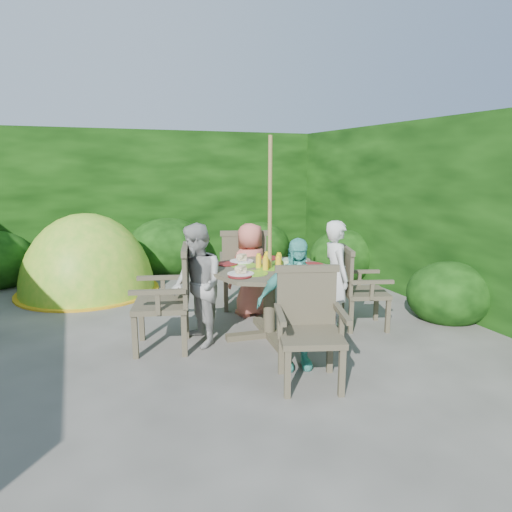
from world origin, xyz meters
name	(u,v)px	position (x,y,z in m)	size (l,w,h in m)	color
ground	(174,339)	(0.00, 0.00, 0.00)	(60.00, 60.00, 0.00)	#4C4A44
hedge_enclosure	(149,215)	(0.00, 1.33, 1.25)	(9.00, 9.00, 2.50)	black
patio_table	(270,279)	(1.02, -0.33, 0.67)	(1.50, 1.50, 0.95)	#3D3728
parasol_pole	(270,240)	(1.01, -0.33, 1.10)	(0.04, 0.04, 2.20)	olive
garden_chair_right	(358,287)	(2.11, -0.43, 0.49)	(0.64, 0.68, 0.93)	#3D3728
garden_chair_left	(170,297)	(-0.07, -0.23, 0.56)	(0.70, 0.75, 1.04)	#3D3728
garden_chair_back	(244,268)	(1.11, 0.75, 0.55)	(0.75, 0.70, 1.03)	#3D3728
garden_chair_front	(309,324)	(0.92, -1.42, 0.52)	(0.72, 0.68, 0.98)	#3D3728
child_right	(336,276)	(1.81, -0.42, 0.64)	(0.47, 0.31, 1.29)	silver
child_left	(197,285)	(0.22, -0.25, 0.65)	(0.63, 0.49, 1.31)	#A5A49F
child_back	(251,270)	(1.10, 0.46, 0.59)	(0.58, 0.38, 1.19)	#CF6655
child_front	(295,304)	(0.93, -1.13, 0.62)	(0.73, 0.30, 1.25)	#50BCAD
dome_tent	(89,291)	(-0.80, 2.39, 0.00)	(2.16, 2.16, 2.39)	#64BD24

